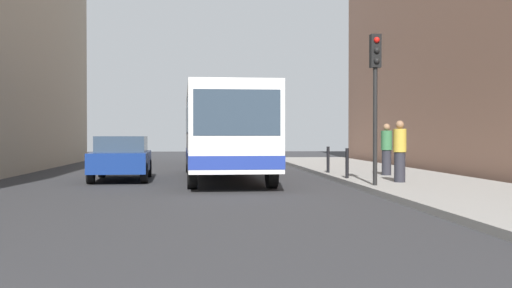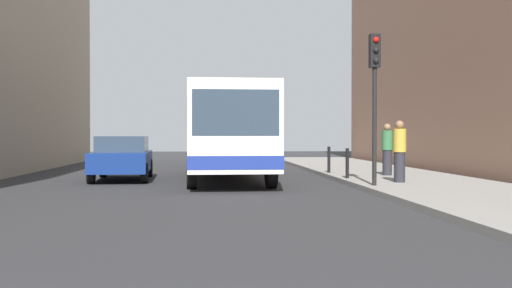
{
  "view_description": "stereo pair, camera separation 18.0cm",
  "coord_description": "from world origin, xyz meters",
  "views": [
    {
      "loc": [
        -1.17,
        -18.09,
        1.51
      ],
      "look_at": [
        0.56,
        1.4,
        1.24
      ],
      "focal_mm": 43.64,
      "sensor_mm": 36.0,
      "label": 1
    },
    {
      "loc": [
        -0.99,
        -18.11,
        1.51
      ],
      "look_at": [
        0.56,
        1.4,
        1.24
      ],
      "focal_mm": 43.64,
      "sensor_mm": 36.0,
      "label": 2
    }
  ],
  "objects": [
    {
      "name": "traffic_light",
      "position": [
        3.55,
        -1.57,
        3.01
      ],
      "size": [
        0.28,
        0.33,
        4.1
      ],
      "color": "black",
      "rests_on": "sidewalk"
    },
    {
      "name": "bollard_mid",
      "position": [
        3.45,
        4.24,
        0.62
      ],
      "size": [
        0.11,
        0.11,
        0.95
      ],
      "primitive_type": "cylinder",
      "color": "black",
      "rests_on": "sidewalk"
    },
    {
      "name": "bus",
      "position": [
        -0.4,
        3.5,
        1.73
      ],
      "size": [
        2.83,
        11.09,
        3.0
      ],
      "rotation": [
        0.0,
        0.0,
        3.17
      ],
      "color": "white",
      "rests_on": "ground"
    },
    {
      "name": "car_behind_bus",
      "position": [
        -0.48,
        14.58,
        0.78
      ],
      "size": [
        2.14,
        4.53,
        1.48
      ],
      "rotation": [
        0.0,
        0.0,
        3.06
      ],
      "color": "navy",
      "rests_on": "ground"
    },
    {
      "name": "car_beside_bus",
      "position": [
        -3.83,
        3.15,
        0.78
      ],
      "size": [
        2.01,
        4.47,
        1.48
      ],
      "rotation": [
        0.0,
        0.0,
        3.18
      ],
      "color": "navy",
      "rests_on": "ground"
    },
    {
      "name": "sidewalk",
      "position": [
        5.4,
        0.0,
        0.07
      ],
      "size": [
        4.4,
        40.0,
        0.15
      ],
      "primitive_type": "cube",
      "color": "gray",
      "rests_on": "ground"
    },
    {
      "name": "bollard_near",
      "position": [
        3.45,
        1.27,
        0.62
      ],
      "size": [
        0.11,
        0.11,
        0.95
      ],
      "primitive_type": "cylinder",
      "color": "black",
      "rests_on": "sidewalk"
    },
    {
      "name": "ground_plane",
      "position": [
        0.0,
        0.0,
        0.0
      ],
      "size": [
        80.0,
        80.0,
        0.0
      ],
      "primitive_type": "plane",
      "color": "#2D2D30"
    },
    {
      "name": "pedestrian_near_signal",
      "position": [
        4.58,
        -0.51,
        1.05
      ],
      "size": [
        0.38,
        0.38,
        1.79
      ],
      "rotation": [
        0.0,
        0.0,
        2.36
      ],
      "color": "#26262D",
      "rests_on": "sidewalk"
    },
    {
      "name": "pedestrian_mid_sidewalk",
      "position": [
        5.14,
        2.61,
        1.03
      ],
      "size": [
        0.38,
        0.38,
        1.76
      ],
      "rotation": [
        0.0,
        0.0,
        4.2
      ],
      "color": "#26262D",
      "rests_on": "sidewalk"
    }
  ]
}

